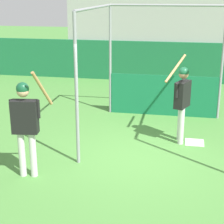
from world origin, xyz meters
The scene contains 7 objects.
ground_plane centered at (0.00, 0.00, 0.00)m, with size 60.00×60.00×0.00m, color #477F38.
outfield_wall centered at (0.00, 7.33, 0.79)m, with size 24.00×0.12×1.58m.
bleacher_section centered at (0.00, 9.39, 1.83)m, with size 7.60×4.00×3.66m.
batting_cage centered at (0.37, 2.24, 1.36)m, with size 3.19×3.62×3.14m.
home_plate centered at (1.25, 1.00, 0.01)m, with size 0.44×0.44×0.02m.
player_batter centered at (0.90, 1.01, 1.12)m, with size 0.63×1.02×2.01m.
player_waiting centered at (-1.98, -1.32, 1.16)m, with size 0.77×0.53×2.13m.
Camera 1 is at (0.85, -7.53, 3.46)m, focal length 60.00 mm.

